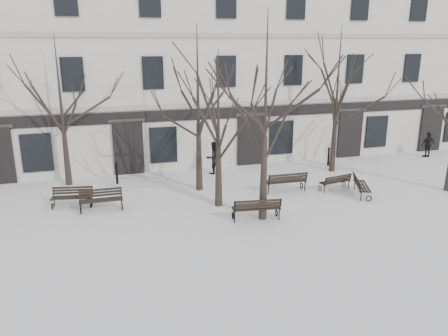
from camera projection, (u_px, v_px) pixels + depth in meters
name	position (u px, v px, depth m)	size (l,w,h in m)	color
ground	(233.00, 222.00, 17.55)	(100.00, 100.00, 0.00)	silver
building	(175.00, 65.00, 27.99)	(40.40, 10.20, 11.40)	silver
tree_1	(218.00, 111.00, 18.17)	(4.71, 4.71, 6.73)	black
tree_2	(266.00, 94.00, 16.47)	(5.70, 5.70, 8.14)	black
tree_4	(60.00, 94.00, 20.87)	(5.13, 5.13, 7.33)	black
tree_5	(198.00, 89.00, 20.06)	(5.44, 5.44, 7.77)	black
tree_6	(338.00, 82.00, 23.12)	(5.48, 5.48, 7.83)	black
bench_0	(101.00, 199.00, 18.68)	(1.82, 0.68, 0.91)	black
bench_1	(256.00, 208.00, 17.58)	(2.01, 0.94, 0.98)	black
bench_2	(336.00, 181.00, 21.22)	(1.66, 0.86, 0.80)	black
bench_3	(72.00, 196.00, 19.08)	(1.79, 0.88, 0.87)	black
bench_4	(286.00, 181.00, 20.93)	(2.01, 0.77, 1.00)	black
bench_5	(361.00, 185.00, 20.51)	(1.24, 1.84, 0.88)	black
bollard_a	(117.00, 172.00, 22.12)	(0.14, 0.14, 1.11)	black
bollard_b	(329.00, 156.00, 25.34)	(0.14, 0.14, 1.11)	black
pedestrian_b	(214.00, 173.00, 24.03)	(0.87, 0.68, 1.78)	black
pedestrian_c	(426.00, 157.00, 27.41)	(0.93, 0.39, 1.59)	black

